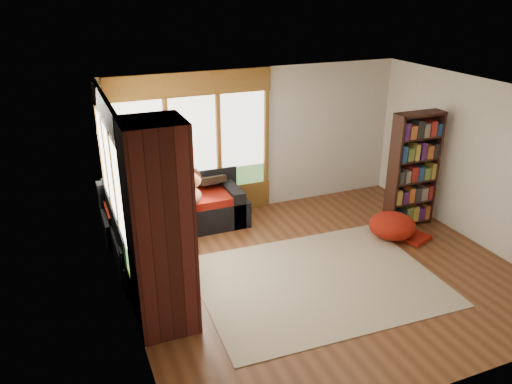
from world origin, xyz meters
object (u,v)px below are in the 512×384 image
object	(u,v)px
sectional_sofa	(165,227)
dog_tan	(183,195)
brick_chimney	(160,230)
dog_brindle	(158,220)
bookshelf	(413,170)
area_rug	(318,281)
pouf	(392,225)

from	to	relation	value
sectional_sofa	dog_tan	world-z (taller)	dog_tan
brick_chimney	dog_brindle	distance (m)	1.52
sectional_sofa	dog_tan	xyz separation A→B (m)	(0.33, 0.03, 0.49)
bookshelf	dog_brindle	bearing A→B (deg)	176.66
area_rug	dog_tan	world-z (taller)	dog_tan
sectional_sofa	pouf	bearing A→B (deg)	-15.51
dog_brindle	sectional_sofa	bearing A→B (deg)	-44.17
bookshelf	pouf	bearing A→B (deg)	-150.90
bookshelf	dog_tan	distance (m)	3.88
sectional_sofa	dog_brindle	size ratio (longest dim) A/B	2.37
brick_chimney	area_rug	world-z (taller)	brick_chimney
area_rug	brick_chimney	bearing A→B (deg)	-176.69
sectional_sofa	dog_tan	distance (m)	0.59
bookshelf	dog_brindle	world-z (taller)	bookshelf
brick_chimney	area_rug	distance (m)	2.55
pouf	dog_brindle	world-z (taller)	dog_brindle
brick_chimney	sectional_sofa	world-z (taller)	brick_chimney
sectional_sofa	bookshelf	size ratio (longest dim) A/B	1.10
area_rug	dog_brindle	bearing A→B (deg)	147.04
area_rug	dog_tan	bearing A→B (deg)	126.04
area_rug	pouf	distance (m)	1.94
sectional_sofa	bookshelf	world-z (taller)	bookshelf
sectional_sofa	area_rug	xyz separation A→B (m)	(1.75, -1.92, -0.30)
dog_tan	sectional_sofa	bearing A→B (deg)	143.83
area_rug	sectional_sofa	bearing A→B (deg)	132.39
pouf	dog_brindle	distance (m)	3.83
pouf	brick_chimney	bearing A→B (deg)	-168.07
dog_tan	brick_chimney	bearing A→B (deg)	-151.84
area_rug	bookshelf	bearing A→B (deg)	23.61
brick_chimney	dog_tan	size ratio (longest dim) A/B	2.51
bookshelf	pouf	size ratio (longest dim) A/B	2.60
bookshelf	dog_tan	bearing A→B (deg)	166.14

